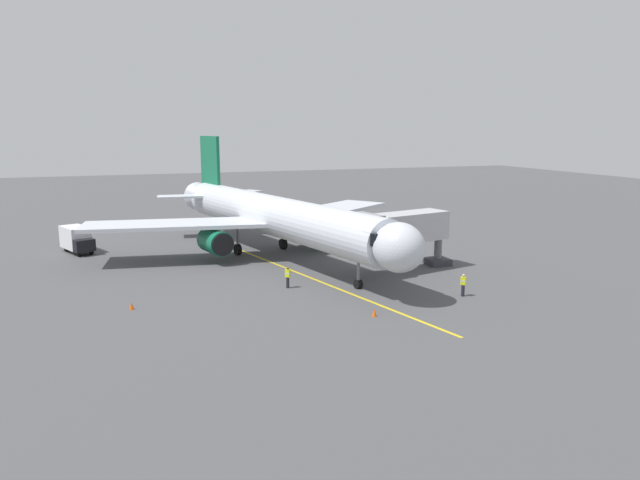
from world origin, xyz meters
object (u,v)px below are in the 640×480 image
ground_crew_marshaller (463,285)px  safety_cone_nose_right (132,306)px  ground_crew_loader (318,231)px  safety_cone_nose_left (374,312)px  airplane (273,216)px  jet_bridge (391,230)px  box_truck_near_nose (77,239)px  tug_portside (276,229)px  ground_crew_wing_walker (288,277)px

ground_crew_marshaller → safety_cone_nose_right: (23.55, -4.98, -0.61)m
ground_crew_loader → safety_cone_nose_left: size_ratio=3.11×
airplane → jet_bridge: size_ratio=3.48×
ground_crew_marshaller → ground_crew_loader: bearing=-84.6°
airplane → box_truck_near_nose: airplane is taller
safety_cone_nose_left → safety_cone_nose_right: bearing=-25.1°
tug_portside → safety_cone_nose_left: tug_portside is taller
jet_bridge → box_truck_near_nose: 31.89m
ground_crew_marshaller → safety_cone_nose_left: (8.30, 2.15, -0.61)m
tug_portside → safety_cone_nose_left: bearing=86.3°
ground_crew_loader → tug_portside: 5.52m
airplane → jet_bridge: airplane is taller
tug_portside → jet_bridge: bearing=101.5°
box_truck_near_nose → airplane: bearing=154.8°
airplane → ground_crew_loader: 11.02m
jet_bridge → ground_crew_loader: size_ratio=6.72×
jet_bridge → safety_cone_nose_right: size_ratio=20.89×
ground_crew_marshaller → ground_crew_loader: (2.41, -25.70, 0.00)m
ground_crew_loader → safety_cone_nose_right: size_ratio=3.11×
jet_bridge → box_truck_near_nose: jet_bridge is taller
airplane → safety_cone_nose_right: (13.83, 13.07, -3.73)m
tug_portside → ground_crew_marshaller: bearing=101.9°
jet_bridge → safety_cone_nose_right: jet_bridge is taller
airplane → ground_crew_wing_walker: (1.99, 11.38, -3.12)m
airplane → ground_crew_wing_walker: bearing=80.1°
ground_crew_marshaller → ground_crew_loader: 25.81m
tug_portside → safety_cone_nose_right: size_ratio=4.77×
safety_cone_nose_left → airplane: bearing=-86.0°
ground_crew_wing_walker → safety_cone_nose_left: bearing=111.1°
airplane → tug_portside: size_ratio=15.22×
ground_crew_wing_walker → tug_portside: ground_crew_wing_walker is taller
box_truck_near_nose → safety_cone_nose_left: bearing=124.3°
box_truck_near_nose → safety_cone_nose_left: 34.83m
ground_crew_wing_walker → safety_cone_nose_left: 9.47m
ground_crew_wing_walker → safety_cone_nose_right: size_ratio=3.11×
jet_bridge → ground_crew_marshaller: (-1.89, 8.32, -2.88)m
ground_crew_loader → tug_portside: bearing=-46.1°
ground_crew_wing_walker → airplane: bearing=-99.9°
jet_bridge → safety_cone_nose_right: bearing=8.8°
box_truck_near_nose → safety_cone_nose_left: size_ratio=9.08×
ground_crew_wing_walker → safety_cone_nose_right: 11.98m
ground_crew_wing_walker → tug_portside: size_ratio=0.65×
jet_bridge → safety_cone_nose_left: jet_bridge is taller
box_truck_near_nose → tug_portside: box_truck_near_nose is taller
airplane → ground_crew_loader: (-7.31, -7.64, -3.12)m
airplane → safety_cone_nose_right: bearing=43.4°
ground_crew_marshaller → ground_crew_loader: same height
ground_crew_marshaller → ground_crew_wing_walker: bearing=-29.7°
jet_bridge → box_truck_near_nose: size_ratio=2.30×
airplane → ground_crew_marshaller: size_ratio=23.35×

